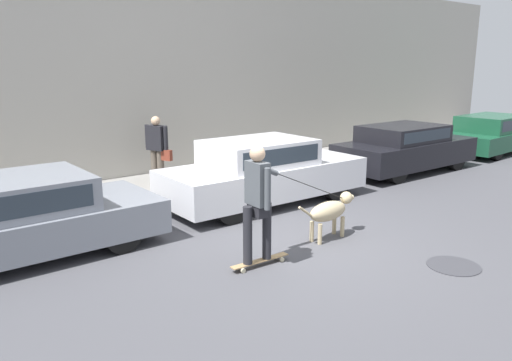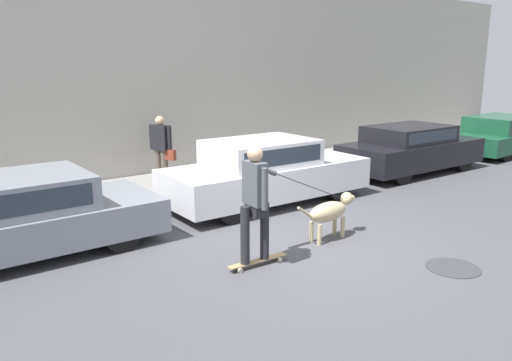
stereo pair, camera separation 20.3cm
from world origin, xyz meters
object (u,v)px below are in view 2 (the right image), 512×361
object	(u,v)px
parked_car_1	(266,173)
parked_car_2	(411,149)
parked_car_3	(502,135)
dog	(330,211)
parked_car_0	(13,217)
pedestrian_with_bag	(161,147)
skateboarder	(256,198)

from	to	relation	value
parked_car_1	parked_car_2	distance (m)	4.91
parked_car_2	parked_car_3	bearing A→B (deg)	1.24
parked_car_3	dog	world-z (taller)	parked_car_3
parked_car_3	parked_car_1	bearing A→B (deg)	177.82
parked_car_0	parked_car_1	distance (m)	4.83
parked_car_1	dog	distance (m)	2.41
parked_car_0	dog	bearing A→B (deg)	-28.42
parked_car_2	pedestrian_with_bag	world-z (taller)	pedestrian_with_bag
parked_car_0	parked_car_3	world-z (taller)	parked_car_0
dog	pedestrian_with_bag	bearing A→B (deg)	94.33
pedestrian_with_bag	skateboarder	bearing A→B (deg)	57.15
parked_car_3	pedestrian_with_bag	world-z (taller)	pedestrian_with_bag
parked_car_2	pedestrian_with_bag	bearing A→B (deg)	159.27
parked_car_1	pedestrian_with_bag	world-z (taller)	pedestrian_with_bag
parked_car_2	parked_car_3	world-z (taller)	parked_car_2
dog	parked_car_3	bearing A→B (deg)	9.98
dog	parked_car_1	bearing A→B (deg)	74.71
parked_car_0	parked_car_1	size ratio (longest dim) A/B	0.96
parked_car_1	parked_car_3	size ratio (longest dim) A/B	1.04
skateboarder	parked_car_2	bearing A→B (deg)	22.40
parked_car_1	pedestrian_with_bag	size ratio (longest dim) A/B	2.85
parked_car_3	skateboarder	distance (m)	12.12
parked_car_2	parked_car_3	distance (m)	4.77
parked_car_3	skateboarder	world-z (taller)	skateboarder
parked_car_3	dog	distance (m)	10.45
parked_car_0	parked_car_3	bearing A→B (deg)	0.10
pedestrian_with_bag	parked_car_3	bearing A→B (deg)	146.38
skateboarder	parked_car_0	bearing A→B (deg)	139.23
parked_car_2	skateboarder	bearing A→B (deg)	-159.14
skateboarder	parked_car_3	bearing A→B (deg)	14.81
parked_car_3	skateboarder	bearing A→B (deg)	-170.17
pedestrian_with_bag	parked_car_0	bearing A→B (deg)	12.52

